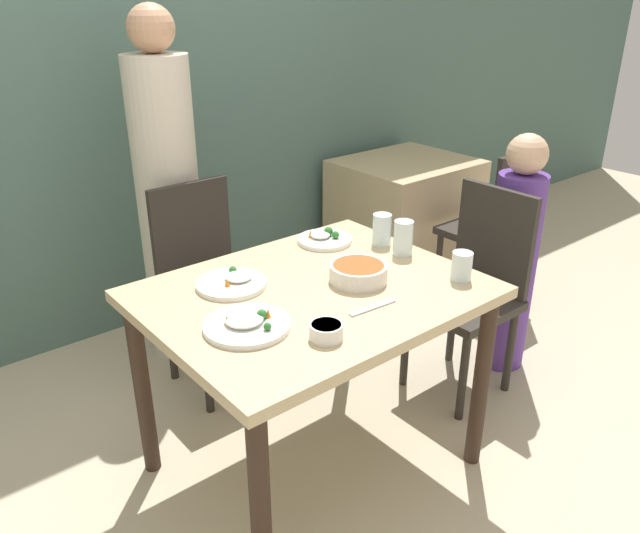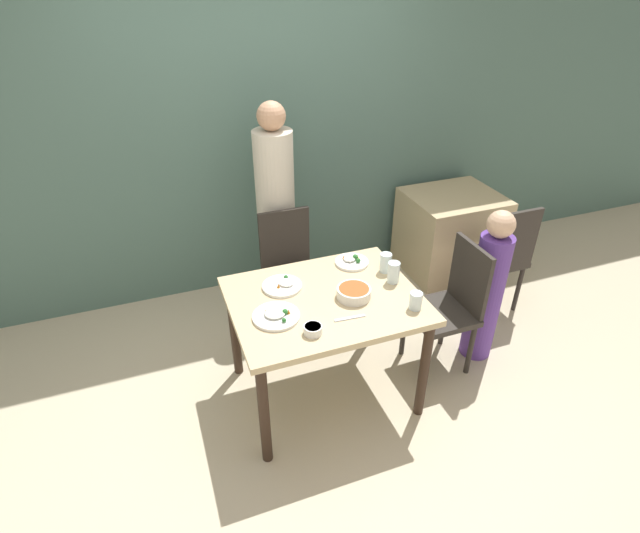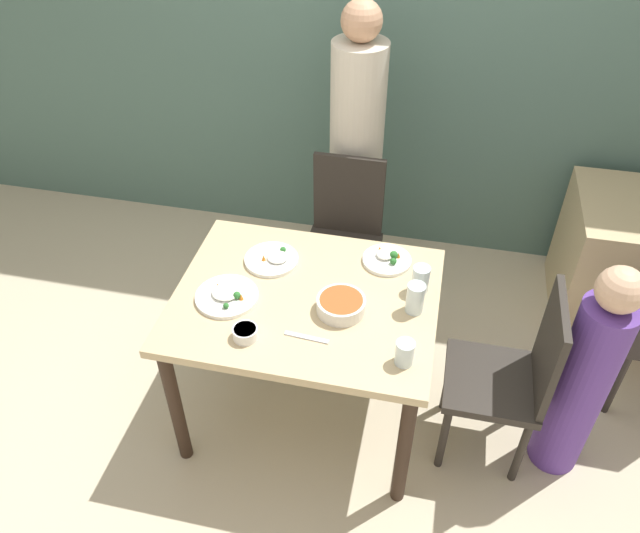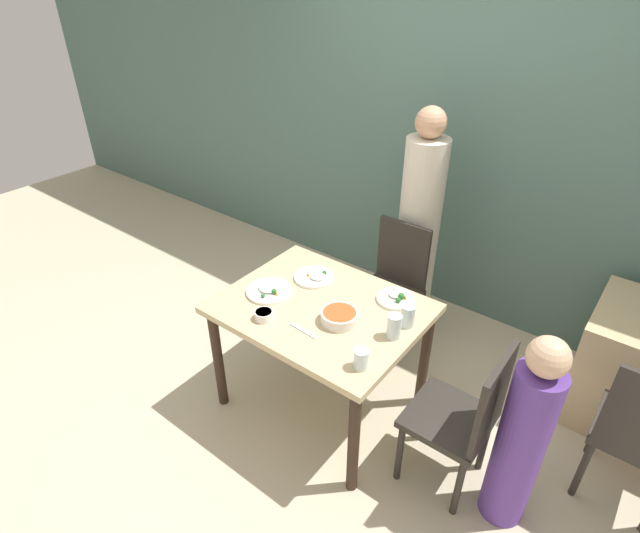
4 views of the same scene
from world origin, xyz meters
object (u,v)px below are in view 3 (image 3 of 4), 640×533
(chair_child_spot, at_px, (511,375))
(plate_rice_adult, at_px, (272,259))
(person_child, at_px, (583,380))
(chair_adult_spot, at_px, (344,236))
(bowl_curry, at_px, (341,305))
(person_adult, at_px, (356,163))
(glass_water_tall, at_px, (421,279))

(chair_child_spot, distance_m, plate_rice_adult, 1.15)
(chair_child_spot, bearing_deg, person_child, 90.00)
(chair_adult_spot, relative_size, person_child, 0.82)
(person_child, xyz_separation_m, bowl_curry, (-1.01, -0.04, 0.25))
(chair_adult_spot, bearing_deg, person_adult, 90.00)
(person_adult, distance_m, plate_rice_adult, 0.93)
(chair_child_spot, bearing_deg, person_adult, -141.79)
(person_child, distance_m, plate_rice_adult, 1.41)
(person_adult, relative_size, person_child, 1.45)
(person_adult, distance_m, bowl_curry, 1.15)
(person_child, distance_m, glass_water_tall, 0.78)
(person_child, xyz_separation_m, plate_rice_adult, (-1.37, 0.21, 0.23))
(glass_water_tall, bearing_deg, chair_adult_spot, 124.57)
(chair_adult_spot, bearing_deg, person_child, -34.65)
(person_child, bearing_deg, chair_adult_spot, 145.35)
(bowl_curry, relative_size, glass_water_tall, 1.61)
(chair_child_spot, distance_m, person_adult, 1.44)
(chair_child_spot, bearing_deg, plate_rice_adult, -100.81)
(person_child, xyz_separation_m, glass_water_tall, (-0.71, 0.15, 0.28))
(plate_rice_adult, relative_size, glass_water_tall, 1.93)
(chair_adult_spot, xyz_separation_m, glass_water_tall, (0.44, -0.64, 0.33))
(person_child, bearing_deg, glass_water_tall, 167.70)
(chair_adult_spot, height_order, chair_child_spot, same)
(person_adult, bearing_deg, plate_rice_adult, -103.82)
(bowl_curry, bearing_deg, plate_rice_adult, 145.75)
(person_adult, height_order, bowl_curry, person_adult)
(chair_child_spot, bearing_deg, chair_adult_spot, -132.35)
(chair_child_spot, bearing_deg, glass_water_tall, -109.74)
(plate_rice_adult, bearing_deg, chair_adult_spot, 69.34)
(chair_adult_spot, height_order, person_adult, person_adult)
(person_child, relative_size, glass_water_tall, 9.01)
(person_adult, height_order, glass_water_tall, person_adult)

